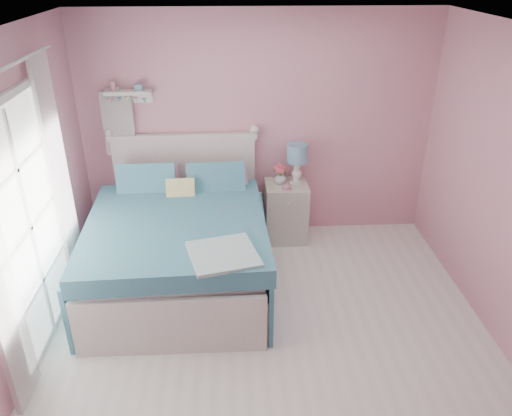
{
  "coord_description": "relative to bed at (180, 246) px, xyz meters",
  "views": [
    {
      "loc": [
        -0.3,
        -3.23,
        3.07
      ],
      "look_at": [
        -0.08,
        1.2,
        0.81
      ],
      "focal_mm": 35.0,
      "sensor_mm": 36.0,
      "label": 1
    }
  ],
  "objects": [
    {
      "name": "floor",
      "position": [
        0.86,
        -1.16,
        -0.42
      ],
      "size": [
        4.5,
        4.5,
        0.0
      ],
      "primitive_type": "plane",
      "color": "white",
      "rests_on": "ground"
    },
    {
      "name": "room_shell",
      "position": [
        0.86,
        -1.16,
        1.17
      ],
      "size": [
        4.5,
        4.5,
        4.5
      ],
      "color": "#D18494",
      "rests_on": "floor"
    },
    {
      "name": "bed",
      "position": [
        0.0,
        0.0,
        0.0
      ],
      "size": [
        1.78,
        2.21,
        1.26
      ],
      "rotation": [
        0.0,
        0.0,
        0.04
      ],
      "color": "silver",
      "rests_on": "floor"
    },
    {
      "name": "nightstand",
      "position": [
        1.18,
        0.83,
        -0.06
      ],
      "size": [
        0.49,
        0.48,
        0.71
      ],
      "color": "beige",
      "rests_on": "floor"
    },
    {
      "name": "table_lamp",
      "position": [
        1.29,
        0.89,
        0.61
      ],
      "size": [
        0.23,
        0.23,
        0.47
      ],
      "color": "white",
      "rests_on": "nightstand"
    },
    {
      "name": "vase",
      "position": [
        1.1,
        0.86,
        0.36
      ],
      "size": [
        0.15,
        0.15,
        0.15
      ],
      "primitive_type": "imported",
      "rotation": [
        0.0,
        0.0,
        -0.07
      ],
      "color": "silver",
      "rests_on": "nightstand"
    },
    {
      "name": "teacup",
      "position": [
        1.16,
        0.69,
        0.32
      ],
      "size": [
        0.12,
        0.12,
        0.07
      ],
      "primitive_type": "imported",
      "rotation": [
        0.0,
        0.0,
        0.38
      ],
      "color": "pink",
      "rests_on": "nightstand"
    },
    {
      "name": "roses",
      "position": [
        1.1,
        0.85,
        0.48
      ],
      "size": [
        0.14,
        0.11,
        0.12
      ],
      "color": "#E54E64",
      "rests_on": "vase"
    },
    {
      "name": "wall_shelf",
      "position": [
        -0.55,
        1.03,
        1.32
      ],
      "size": [
        0.5,
        0.15,
        0.25
      ],
      "color": "silver",
      "rests_on": "room_shell"
    },
    {
      "name": "hanging_dress",
      "position": [
        -0.69,
        1.02,
        0.98
      ],
      "size": [
        0.34,
        0.03,
        0.72
      ],
      "primitive_type": "cube",
      "color": "white",
      "rests_on": "room_shell"
    },
    {
      "name": "french_door",
      "position": [
        -1.11,
        -0.76,
        0.66
      ],
      "size": [
        0.04,
        1.32,
        2.16
      ],
      "color": "silver",
      "rests_on": "floor"
    },
    {
      "name": "curtain_far",
      "position": [
        -1.06,
        -0.02,
        0.76
      ],
      "size": [
        0.04,
        0.4,
        2.32
      ],
      "primitive_type": "cube",
      "color": "white",
      "rests_on": "floor"
    }
  ]
}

